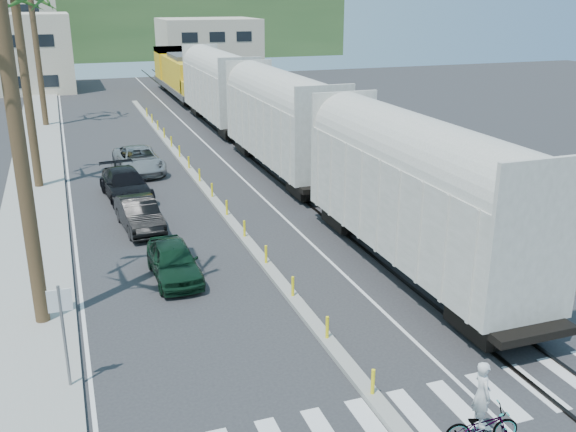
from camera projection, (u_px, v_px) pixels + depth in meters
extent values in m
plane|color=#28282B|center=(355.00, 378.00, 17.39)|extent=(140.00, 140.00, 0.00)
cube|color=gray|center=(36.00, 174.00, 36.95)|extent=(3.00, 90.00, 0.15)
cube|color=black|center=(237.00, 147.00, 43.67)|extent=(0.12, 100.00, 0.06)
cube|color=black|center=(257.00, 145.00, 44.13)|extent=(0.12, 100.00, 0.06)
cube|color=gray|center=(200.00, 183.00, 35.18)|extent=(0.45, 60.00, 0.15)
cylinder|color=yellow|center=(373.00, 382.00, 16.34)|extent=(0.10, 0.10, 0.70)
cylinder|color=yellow|center=(327.00, 327.00, 19.01)|extent=(0.10, 0.10, 0.70)
cylinder|color=yellow|center=(293.00, 286.00, 21.68)|extent=(0.10, 0.10, 0.70)
cylinder|color=yellow|center=(266.00, 254.00, 24.35)|extent=(0.10, 0.10, 0.70)
cylinder|color=yellow|center=(244.00, 229.00, 27.03)|extent=(0.10, 0.10, 0.70)
cylinder|color=yellow|center=(227.00, 208.00, 29.70)|extent=(0.10, 0.10, 0.70)
cylinder|color=yellow|center=(212.00, 190.00, 32.37)|extent=(0.10, 0.10, 0.70)
cylinder|color=yellow|center=(199.00, 175.00, 35.04)|extent=(0.10, 0.10, 0.70)
cylinder|color=yellow|center=(189.00, 162.00, 37.72)|extent=(0.10, 0.10, 0.70)
cylinder|color=yellow|center=(179.00, 151.00, 40.39)|extent=(0.10, 0.10, 0.70)
cylinder|color=yellow|center=(171.00, 141.00, 43.06)|extent=(0.10, 0.10, 0.70)
cylinder|color=yellow|center=(164.00, 133.00, 45.73)|extent=(0.10, 0.10, 0.70)
cylinder|color=yellow|center=(158.00, 125.00, 48.41)|extent=(0.10, 0.10, 0.70)
cylinder|color=yellow|center=(152.00, 118.00, 51.08)|extent=(0.10, 0.10, 0.70)
cylinder|color=yellow|center=(147.00, 112.00, 53.75)|extent=(0.10, 0.10, 0.70)
cube|color=silver|center=(391.00, 421.00, 15.61)|extent=(14.00, 2.20, 0.01)
cube|color=silver|center=(67.00, 172.00, 37.51)|extent=(0.12, 90.00, 0.01)
cube|color=silver|center=(222.00, 159.00, 40.45)|extent=(0.12, 90.00, 0.01)
cube|color=#AAA99C|center=(415.00, 203.00, 23.24)|extent=(3.00, 12.88, 3.40)
cylinder|color=#AAA99C|center=(418.00, 157.00, 22.68)|extent=(2.90, 12.58, 2.90)
cube|color=black|center=(411.00, 259.00, 23.96)|extent=(2.60, 12.88, 1.00)
cube|color=#AAA99C|center=(281.00, 127.00, 36.60)|extent=(3.00, 12.88, 3.40)
cylinder|color=#AAA99C|center=(281.00, 97.00, 36.05)|extent=(2.90, 12.58, 2.90)
cube|color=black|center=(281.00, 164.00, 37.32)|extent=(2.60, 12.88, 1.00)
cube|color=#AAA99C|center=(219.00, 91.00, 49.96)|extent=(3.00, 12.88, 3.40)
cylinder|color=#AAA99C|center=(218.00, 69.00, 49.41)|extent=(2.90, 12.58, 2.90)
cube|color=black|center=(220.00, 119.00, 50.68)|extent=(2.60, 12.88, 1.00)
cube|color=#4C4C4F|center=(182.00, 87.00, 64.76)|extent=(3.00, 17.00, 0.50)
cube|color=orange|center=(183.00, 72.00, 63.36)|extent=(2.70, 12.24, 2.60)
cube|color=orange|center=(171.00, 62.00, 69.30)|extent=(3.00, 3.74, 3.20)
cube|color=black|center=(182.00, 93.00, 64.95)|extent=(2.60, 13.60, 0.90)
cylinder|color=brown|center=(20.00, 154.00, 18.41)|extent=(0.44, 0.44, 11.00)
cylinder|color=brown|center=(27.00, 95.00, 32.73)|extent=(0.44, 0.44, 10.00)
cylinder|color=brown|center=(37.00, 48.00, 48.54)|extent=(0.44, 0.44, 12.00)
cylinder|color=slate|center=(65.00, 339.00, 16.38)|extent=(0.08, 0.08, 3.00)
cube|color=silver|center=(60.00, 301.00, 16.02)|extent=(0.60, 0.04, 0.60)
cube|color=#BEAF97|center=(12.00, 53.00, 67.84)|extent=(12.00, 10.00, 8.00)
cube|color=#BEAF97|center=(0.00, 35.00, 81.14)|extent=(14.00, 12.00, 10.00)
cube|color=#BEAF97|center=(209.00, 47.00, 82.39)|extent=(12.00, 10.00, 7.00)
cube|color=#385628|center=(95.00, 20.00, 104.51)|extent=(80.00, 20.00, 12.00)
imported|color=black|center=(174.00, 261.00, 23.30)|extent=(1.75, 4.04, 1.36)
imported|color=black|center=(139.00, 214.00, 28.20)|extent=(2.26, 4.50, 1.39)
imported|color=black|center=(126.00, 184.00, 32.47)|extent=(3.03, 5.46, 1.47)
imported|color=#939597|center=(139.00, 160.00, 37.36)|extent=(3.12, 5.53, 1.44)
imported|color=#9EA0A5|center=(482.00, 426.00, 14.72)|extent=(1.25, 1.98, 0.92)
imported|color=silver|center=(482.00, 394.00, 14.40)|extent=(0.73, 0.60, 1.60)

